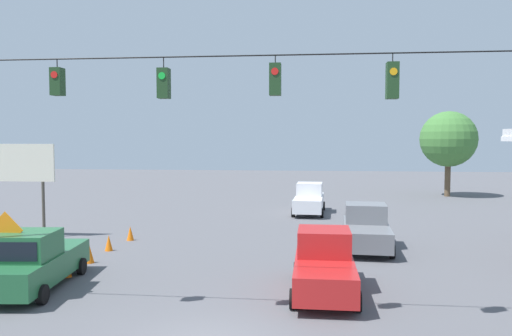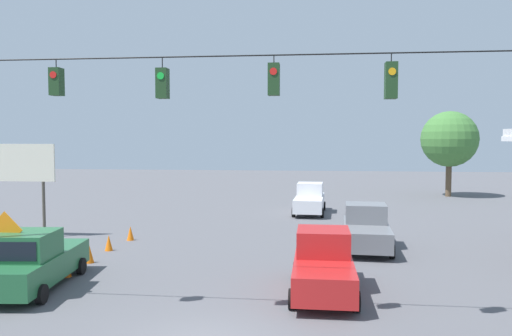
{
  "view_description": "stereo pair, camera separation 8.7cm",
  "coord_description": "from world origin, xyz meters",
  "px_view_note": "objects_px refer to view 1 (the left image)",
  "views": [
    {
      "loc": [
        -2.57,
        12.03,
        5.32
      ],
      "look_at": [
        0.16,
        -13.31,
        3.8
      ],
      "focal_mm": 35.0,
      "sensor_mm": 36.0,
      "label": 1
    },
    {
      "loc": [
        -2.66,
        12.02,
        5.32
      ],
      "look_at": [
        0.16,
        -13.31,
        3.8
      ],
      "focal_mm": 35.0,
      "sensor_mm": 36.0,
      "label": 2
    }
  ],
  "objects_px": {
    "pickup_truck_white_oncoming_deep": "(309,199)",
    "roadside_billboard": "(15,169)",
    "pickup_truck_red_crossing_near": "(324,264)",
    "traffic_cone_fourth": "(130,233)",
    "traffic_cone_nearest": "(67,267)",
    "traffic_cone_third": "(109,243)",
    "work_zone_sign": "(5,236)",
    "pickup_truck_grey_oncoming_far": "(366,229)",
    "pickup_truck_green_parked_shoulder": "(34,262)",
    "overhead_signal_span": "(222,140)",
    "tree_horizon_left": "(448,139)",
    "traffic_cone_second": "(90,254)"
  },
  "relations": [
    {
      "from": "pickup_truck_white_oncoming_deep",
      "to": "traffic_cone_nearest",
      "type": "height_order",
      "value": "pickup_truck_white_oncoming_deep"
    },
    {
      "from": "traffic_cone_second",
      "to": "tree_horizon_left",
      "type": "height_order",
      "value": "tree_horizon_left"
    },
    {
      "from": "pickup_truck_white_oncoming_deep",
      "to": "tree_horizon_left",
      "type": "distance_m",
      "value": 17.7
    },
    {
      "from": "traffic_cone_second",
      "to": "roadside_billboard",
      "type": "xyz_separation_m",
      "value": [
        6.36,
        -4.95,
        3.33
      ]
    },
    {
      "from": "traffic_cone_third",
      "to": "work_zone_sign",
      "type": "height_order",
      "value": "work_zone_sign"
    },
    {
      "from": "pickup_truck_white_oncoming_deep",
      "to": "work_zone_sign",
      "type": "xyz_separation_m",
      "value": [
        10.25,
        19.68,
        1.01
      ]
    },
    {
      "from": "pickup_truck_grey_oncoming_far",
      "to": "pickup_truck_green_parked_shoulder",
      "type": "xyz_separation_m",
      "value": [
        12.34,
        7.84,
        -0.0
      ]
    },
    {
      "from": "pickup_truck_white_oncoming_deep",
      "to": "traffic_cone_third",
      "type": "relative_size",
      "value": 7.49
    },
    {
      "from": "overhead_signal_span",
      "to": "pickup_truck_green_parked_shoulder",
      "type": "height_order",
      "value": "overhead_signal_span"
    },
    {
      "from": "traffic_cone_third",
      "to": "traffic_cone_second",
      "type": "bearing_deg",
      "value": 92.97
    },
    {
      "from": "pickup_truck_grey_oncoming_far",
      "to": "roadside_billboard",
      "type": "xyz_separation_m",
      "value": [
        18.4,
        -0.86,
        2.72
      ]
    },
    {
      "from": "pickup_truck_white_oncoming_deep",
      "to": "traffic_cone_second",
      "type": "height_order",
      "value": "pickup_truck_white_oncoming_deep"
    },
    {
      "from": "overhead_signal_span",
      "to": "tree_horizon_left",
      "type": "relative_size",
      "value": 2.39
    },
    {
      "from": "pickup_truck_red_crossing_near",
      "to": "traffic_cone_nearest",
      "type": "xyz_separation_m",
      "value": [
        9.76,
        -0.84,
        -0.6
      ]
    },
    {
      "from": "overhead_signal_span",
      "to": "tree_horizon_left",
      "type": "distance_m",
      "value": 36.36
    },
    {
      "from": "pickup_truck_red_crossing_near",
      "to": "traffic_cone_third",
      "type": "relative_size",
      "value": 6.93
    },
    {
      "from": "pickup_truck_green_parked_shoulder",
      "to": "traffic_cone_second",
      "type": "relative_size",
      "value": 7.53
    },
    {
      "from": "pickup_truck_green_parked_shoulder",
      "to": "traffic_cone_nearest",
      "type": "xyz_separation_m",
      "value": [
        -0.38,
        -1.58,
        -0.6
      ]
    },
    {
      "from": "pickup_truck_green_parked_shoulder",
      "to": "traffic_cone_nearest",
      "type": "distance_m",
      "value": 1.73
    },
    {
      "from": "overhead_signal_span",
      "to": "pickup_truck_white_oncoming_deep",
      "type": "relative_size",
      "value": 3.34
    },
    {
      "from": "pickup_truck_white_oncoming_deep",
      "to": "traffic_cone_fourth",
      "type": "relative_size",
      "value": 7.49
    },
    {
      "from": "traffic_cone_nearest",
      "to": "pickup_truck_grey_oncoming_far",
      "type": "bearing_deg",
      "value": -152.38
    },
    {
      "from": "overhead_signal_span",
      "to": "tree_horizon_left",
      "type": "bearing_deg",
      "value": -114.46
    },
    {
      "from": "overhead_signal_span",
      "to": "pickup_truck_grey_oncoming_far",
      "type": "bearing_deg",
      "value": -117.03
    },
    {
      "from": "traffic_cone_fourth",
      "to": "work_zone_sign",
      "type": "xyz_separation_m",
      "value": [
        0.98,
        9.14,
        1.62
      ]
    },
    {
      "from": "traffic_cone_fourth",
      "to": "pickup_truck_white_oncoming_deep",
      "type": "bearing_deg",
      "value": -131.3
    },
    {
      "from": "pickup_truck_white_oncoming_deep",
      "to": "traffic_cone_fourth",
      "type": "height_order",
      "value": "pickup_truck_white_oncoming_deep"
    },
    {
      "from": "overhead_signal_span",
      "to": "traffic_cone_second",
      "type": "distance_m",
      "value": 10.4
    },
    {
      "from": "pickup_truck_red_crossing_near",
      "to": "roadside_billboard",
      "type": "height_order",
      "value": "roadside_billboard"
    },
    {
      "from": "roadside_billboard",
      "to": "tree_horizon_left",
      "type": "xyz_separation_m",
      "value": [
        -28.25,
        -22.04,
        1.53
      ]
    },
    {
      "from": "work_zone_sign",
      "to": "pickup_truck_grey_oncoming_far",
      "type": "bearing_deg",
      "value": -146.91
    },
    {
      "from": "pickup_truck_green_parked_shoulder",
      "to": "traffic_cone_nearest",
      "type": "relative_size",
      "value": 7.53
    },
    {
      "from": "pickup_truck_grey_oncoming_far",
      "to": "work_zone_sign",
      "type": "distance_m",
      "value": 15.54
    },
    {
      "from": "pickup_truck_grey_oncoming_far",
      "to": "tree_horizon_left",
      "type": "xyz_separation_m",
      "value": [
        -9.86,
        -22.91,
        4.25
      ]
    },
    {
      "from": "traffic_cone_third",
      "to": "tree_horizon_left",
      "type": "height_order",
      "value": "tree_horizon_left"
    },
    {
      "from": "traffic_cone_third",
      "to": "traffic_cone_fourth",
      "type": "height_order",
      "value": "same"
    },
    {
      "from": "pickup_truck_white_oncoming_deep",
      "to": "traffic_cone_fourth",
      "type": "bearing_deg",
      "value": 48.7
    },
    {
      "from": "pickup_truck_white_oncoming_deep",
      "to": "roadside_billboard",
      "type": "bearing_deg",
      "value": 33.48
    },
    {
      "from": "pickup_truck_white_oncoming_deep",
      "to": "traffic_cone_third",
      "type": "height_order",
      "value": "pickup_truck_white_oncoming_deep"
    },
    {
      "from": "work_zone_sign",
      "to": "traffic_cone_nearest",
      "type": "bearing_deg",
      "value": -114.91
    },
    {
      "from": "pickup_truck_white_oncoming_deep",
      "to": "traffic_cone_second",
      "type": "relative_size",
      "value": 7.49
    },
    {
      "from": "tree_horizon_left",
      "to": "overhead_signal_span",
      "type": "bearing_deg",
      "value": 65.54
    },
    {
      "from": "work_zone_sign",
      "to": "tree_horizon_left",
      "type": "distance_m",
      "value": 38.94
    },
    {
      "from": "pickup_truck_grey_oncoming_far",
      "to": "pickup_truck_red_crossing_near",
      "type": "bearing_deg",
      "value": 72.75
    },
    {
      "from": "pickup_truck_white_oncoming_deep",
      "to": "traffic_cone_nearest",
      "type": "xyz_separation_m",
      "value": [
        9.22,
        17.48,
        -0.6
      ]
    },
    {
      "from": "overhead_signal_span",
      "to": "pickup_truck_grey_oncoming_far",
      "type": "relative_size",
      "value": 3.5
    },
    {
      "from": "pickup_truck_grey_oncoming_far",
      "to": "traffic_cone_nearest",
      "type": "bearing_deg",
      "value": 27.62
    },
    {
      "from": "traffic_cone_second",
      "to": "traffic_cone_fourth",
      "type": "xyz_separation_m",
      "value": [
        -0.03,
        -4.76,
        0.0
      ]
    },
    {
      "from": "traffic_cone_fourth",
      "to": "roadside_billboard",
      "type": "xyz_separation_m",
      "value": [
        6.39,
        -0.19,
        3.33
      ]
    },
    {
      "from": "traffic_cone_fourth",
      "to": "traffic_cone_nearest",
      "type": "bearing_deg",
      "value": 90.34
    }
  ]
}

